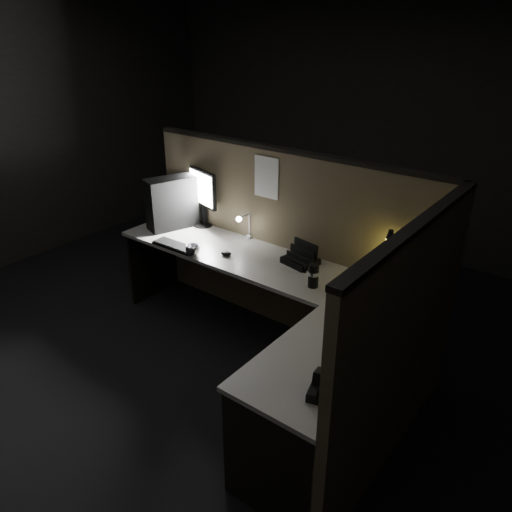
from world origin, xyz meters
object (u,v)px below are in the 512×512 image
Objects in this scene: pc_tower at (172,203)px; desk_phone at (331,387)px; monitor at (203,192)px; keyboard at (175,246)px; lava_lamp at (387,263)px.

desk_phone is (2.22, -1.06, -0.18)m from pc_tower.
monitor is 2.41m from desk_phone.
keyboard is (0.33, -0.29, -0.22)m from pc_tower.
desk_phone is at bearing -16.03° from monitor.
lava_lamp is at bearing 22.98° from pc_tower.
desk_phone is (0.26, -1.20, -0.13)m from lava_lamp.
desk_phone is at bearing -22.71° from keyboard.
monitor is 2.07× the size of desk_phone.
pc_tower is 0.49m from keyboard.
monitor is 1.21× the size of lava_lamp.
keyboard is at bearing -22.68° from pc_tower.
desk_phone is at bearing -6.53° from pc_tower.
monitor is at bearing 132.11° from desk_phone.
lava_lamp is (1.95, 0.14, -0.05)m from pc_tower.
lava_lamp is at bearing 14.20° from keyboard.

